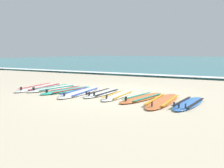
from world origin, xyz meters
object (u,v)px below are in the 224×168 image
surfboard_3 (80,92)px  surfboard_7 (163,101)px  surfboard_2 (67,90)px  surfboard_4 (103,93)px  surfboard_0 (40,87)px  surfboard_8 (189,103)px  surfboard_6 (142,98)px  surfboard_5 (118,95)px  surfboard_1 (54,88)px

surfboard_3 → surfboard_7: size_ratio=1.03×
surfboard_2 → surfboard_4: size_ratio=1.12×
surfboard_0 → surfboard_4: same height
surfboard_0 → surfboard_8: 5.60m
surfboard_6 → surfboard_5: bearing=-179.7°
surfboard_1 → surfboard_5: (2.78, -0.31, 0.00)m
surfboard_0 → surfboard_6: size_ratio=1.22×
surfboard_4 → surfboard_8: bearing=-8.1°
surfboard_6 → surfboard_8: size_ratio=1.05×
surfboard_3 → surfboard_6: bearing=0.5°
surfboard_3 → surfboard_8: (3.54, -0.17, 0.00)m
surfboard_0 → surfboard_6: 4.24m
surfboard_0 → surfboard_8: same height
surfboard_2 → surfboard_3: size_ratio=0.92×
surfboard_6 → surfboard_2: bearing=177.4°
surfboard_4 → surfboard_6: bearing=-8.2°
surfboard_4 → surfboard_7: (2.10, -0.38, -0.00)m
surfboard_4 → surfboard_0: bearing=178.9°
surfboard_1 → surfboard_4: (2.12, -0.09, 0.00)m
surfboard_5 → surfboard_7: same height
surfboard_1 → surfboard_5: same height
surfboard_2 → surfboard_7: (3.50, -0.30, -0.00)m
surfboard_8 → surfboard_3: bearing=177.2°
surfboard_1 → surfboard_4: bearing=-2.5°
surfboard_4 → surfboard_8: same height
surfboard_4 → surfboard_6: size_ratio=0.95×
surfboard_4 → surfboard_3: bearing=-163.0°
surfboard_1 → surfboard_3: size_ratio=0.95×
surfboard_7 → surfboard_8: 0.70m
surfboard_0 → surfboard_1: same height
surfboard_4 → surfboard_6: 1.46m
surfboard_1 → surfboard_3: 1.43m
surfboard_0 → surfboard_1: bearing=3.2°
surfboard_5 → surfboard_2: bearing=176.2°
surfboard_2 → surfboard_8: (4.20, -0.32, 0.00)m
surfboard_1 → surfboard_7: bearing=-6.3°
surfboard_3 → surfboard_8: 3.54m
surfboard_7 → surfboard_1: bearing=173.7°
surfboard_3 → surfboard_7: (2.83, -0.15, 0.00)m
surfboard_0 → surfboard_4: size_ratio=1.28×
surfboard_3 → surfboard_7: bearing=-3.0°
surfboard_0 → surfboard_4: 2.78m
surfboard_4 → surfboard_7: bearing=-10.1°
surfboard_5 → surfboard_4: bearing=162.0°
surfboard_2 → surfboard_7: bearing=-4.9°
surfboard_2 → surfboard_0: bearing=174.5°
surfboard_1 → surfboard_8: same height
surfboard_3 → surfboard_4: same height
surfboard_2 → surfboard_6: bearing=-2.6°
surfboard_5 → surfboard_6: size_ratio=0.90×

